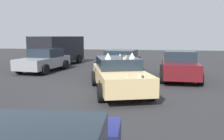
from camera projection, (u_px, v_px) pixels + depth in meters
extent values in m
plane|color=#2D2D30|center=(119.00, 92.00, 9.82)|extent=(60.00, 60.00, 0.00)
cube|color=#D8BC7F|center=(119.00, 77.00, 9.74)|extent=(4.89, 3.14, 0.65)
cube|color=#1E2833|center=(118.00, 63.00, 10.07)|extent=(2.55, 2.22, 0.45)
cylinder|color=black|center=(151.00, 91.00, 8.53)|extent=(0.71, 0.42, 0.67)
cylinder|color=black|center=(101.00, 93.00, 8.26)|extent=(0.71, 0.42, 0.67)
cylinder|color=black|center=(133.00, 77.00, 11.30)|extent=(0.71, 0.42, 0.67)
cylinder|color=black|center=(94.00, 78.00, 11.02)|extent=(0.71, 0.42, 0.67)
ellipsoid|color=black|center=(100.00, 82.00, 8.78)|extent=(0.13, 0.06, 0.09)
ellipsoid|color=black|center=(101.00, 88.00, 8.50)|extent=(0.13, 0.06, 0.13)
ellipsoid|color=black|center=(135.00, 73.00, 10.84)|extent=(0.19, 0.08, 0.12)
ellipsoid|color=black|center=(99.00, 81.00, 9.01)|extent=(0.15, 0.07, 0.12)
ellipsoid|color=black|center=(95.00, 70.00, 10.64)|extent=(0.19, 0.08, 0.11)
ellipsoid|color=black|center=(147.00, 83.00, 9.01)|extent=(0.16, 0.07, 0.09)
ellipsoid|color=black|center=(136.00, 71.00, 10.49)|extent=(0.19, 0.08, 0.13)
ellipsoid|color=black|center=(100.00, 83.00, 8.83)|extent=(0.19, 0.08, 0.11)
ellipsoid|color=black|center=(149.00, 85.00, 8.70)|extent=(0.19, 0.08, 0.11)
ellipsoid|color=black|center=(155.00, 82.00, 8.04)|extent=(0.15, 0.07, 0.14)
cylinder|color=silver|center=(140.00, 75.00, 7.88)|extent=(0.11, 0.11, 0.10)
cylinder|color=tan|center=(145.00, 73.00, 8.37)|extent=(0.08, 0.08, 0.08)
sphere|color=silver|center=(128.00, 76.00, 7.85)|extent=(0.05, 0.05, 0.05)
cylinder|color=silver|center=(144.00, 75.00, 7.98)|extent=(0.07, 0.07, 0.11)
cone|color=gray|center=(138.00, 73.00, 8.47)|extent=(0.07, 0.07, 0.07)
sphere|color=#51381E|center=(143.00, 77.00, 7.69)|extent=(0.09, 0.09, 0.09)
sphere|color=tan|center=(127.00, 75.00, 8.05)|extent=(0.08, 0.08, 0.08)
cylinder|color=silver|center=(120.00, 55.00, 10.95)|extent=(0.10, 0.10, 0.07)
cylinder|color=gray|center=(126.00, 57.00, 9.88)|extent=(0.09, 0.09, 0.10)
cone|color=#51381E|center=(124.00, 58.00, 9.48)|extent=(0.07, 0.07, 0.06)
cylinder|color=#A87A38|center=(108.00, 58.00, 9.38)|extent=(0.08, 0.08, 0.07)
cylinder|color=#51381E|center=(122.00, 56.00, 9.98)|extent=(0.08, 0.08, 0.09)
cone|color=#51381E|center=(125.00, 54.00, 10.93)|extent=(0.07, 0.07, 0.12)
cylinder|color=silver|center=(134.00, 58.00, 9.44)|extent=(0.09, 0.09, 0.09)
cone|color=tan|center=(124.00, 58.00, 9.26)|extent=(0.09, 0.09, 0.09)
cylinder|color=silver|center=(125.00, 58.00, 9.32)|extent=(0.07, 0.07, 0.09)
cone|color=beige|center=(132.00, 56.00, 9.52)|extent=(0.25, 0.25, 0.24)
cone|color=beige|center=(108.00, 56.00, 9.37)|extent=(0.25, 0.25, 0.24)
cube|color=black|center=(58.00, 49.00, 18.82)|extent=(5.13, 2.87, 1.93)
cube|color=#1E2833|center=(45.00, 45.00, 17.18)|extent=(0.42, 1.84, 0.69)
cylinder|color=black|center=(60.00, 63.00, 17.23)|extent=(0.75, 0.36, 0.72)
cylinder|color=black|center=(35.00, 62.00, 17.95)|extent=(0.75, 0.36, 0.72)
cylinder|color=black|center=(79.00, 59.00, 19.95)|extent=(0.75, 0.36, 0.72)
cylinder|color=black|center=(57.00, 58.00, 20.66)|extent=(0.75, 0.36, 0.72)
cube|color=black|center=(120.00, 65.00, 13.98)|extent=(4.36, 2.15, 0.69)
cube|color=#1E2833|center=(122.00, 54.00, 14.20)|extent=(2.13, 1.80, 0.49)
cylinder|color=black|center=(131.00, 74.00, 12.54)|extent=(0.65, 0.28, 0.63)
cylinder|color=black|center=(98.00, 72.00, 13.01)|extent=(0.65, 0.28, 0.63)
cylinder|color=black|center=(139.00, 67.00, 15.03)|extent=(0.65, 0.28, 0.63)
cylinder|color=black|center=(111.00, 66.00, 15.50)|extent=(0.65, 0.28, 0.63)
cube|color=#5B1419|center=(179.00, 68.00, 12.53)|extent=(4.18, 1.76, 0.72)
cube|color=#1E2833|center=(179.00, 56.00, 12.63)|extent=(1.82, 1.59, 0.51)
cylinder|color=black|center=(200.00, 78.00, 11.16)|extent=(0.63, 0.23, 0.63)
cylinder|color=black|center=(162.00, 77.00, 11.49)|extent=(0.63, 0.23, 0.63)
cylinder|color=black|center=(193.00, 71.00, 13.66)|extent=(0.63, 0.23, 0.63)
cylinder|color=black|center=(162.00, 70.00, 13.99)|extent=(0.63, 0.23, 0.63)
cube|color=gray|center=(44.00, 62.00, 15.39)|extent=(4.24, 2.19, 0.64)
cube|color=#1E2833|center=(46.00, 53.00, 15.62)|extent=(1.97, 1.80, 0.55)
cylinder|color=black|center=(45.00, 70.00, 13.98)|extent=(0.66, 0.29, 0.64)
cylinder|color=black|center=(19.00, 69.00, 14.48)|extent=(0.66, 0.29, 0.64)
cylinder|color=black|center=(66.00, 65.00, 16.38)|extent=(0.66, 0.29, 0.64)
cylinder|color=black|center=(43.00, 64.00, 16.88)|extent=(0.66, 0.29, 0.64)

